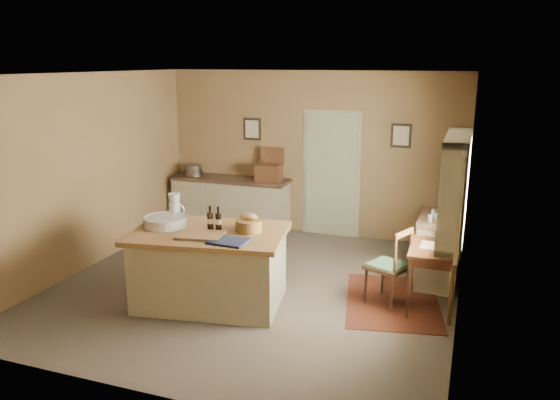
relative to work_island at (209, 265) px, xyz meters
The scene contains 16 objects.
ground 0.86m from the work_island, 62.30° to the left, with size 5.00×5.00×0.00m, color brown.
wall_back 3.26m from the work_island, 83.98° to the left, with size 5.00×0.10×2.70m, color olive.
wall_front 2.09m from the work_island, 80.01° to the right, with size 5.00×0.10×2.70m, color olive.
wall_left 2.42m from the work_island, 163.85° to the left, with size 0.10×5.00×2.70m, color olive.
wall_right 3.03m from the work_island, 12.52° to the left, with size 0.10×5.00×2.70m, color olive.
ceiling 2.33m from the work_island, 62.30° to the left, with size 5.00×5.00×0.00m, color silver.
door 3.22m from the work_island, 77.62° to the left, with size 0.97×0.06×2.11m, color #A9AC8F.
framed_prints 3.39m from the work_island, 80.32° to the left, with size 2.82×0.02×0.38m.
window 2.98m from the work_island, ahead, with size 0.25×1.99×1.12m.
work_island is the anchor object (origin of this frame).
sideboard 3.00m from the work_island, 109.68° to the left, with size 2.04×0.58×1.18m.
rug 2.27m from the work_island, 20.37° to the left, with size 1.10×1.60×0.01m, color #44180D.
writing_desk 2.65m from the work_island, 16.99° to the left, with size 0.54×0.88×0.82m.
desk_chair 2.13m from the work_island, 19.20° to the left, with size 0.44×0.44×0.94m, color #321F11, non-canonical shape.
right_cabinet 2.98m from the work_island, 32.02° to the left, with size 0.53×0.94×0.99m.
shelving_unit 3.78m from the work_island, 44.45° to the left, with size 0.31×0.83×1.85m.
Camera 1 is at (2.53, -6.10, 2.85)m, focal length 35.00 mm.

